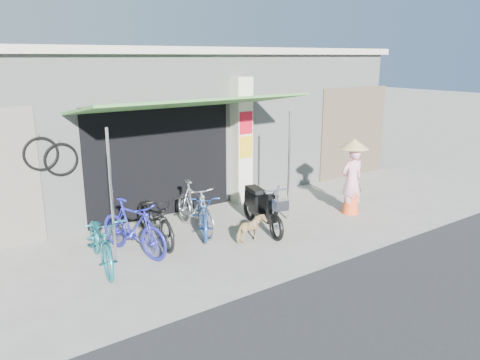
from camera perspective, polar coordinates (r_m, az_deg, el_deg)
ground at (r=9.26m, az=4.63°, el=-7.11°), size 80.00×80.00×0.00m
bicycle_shop at (r=13.00m, az=-9.88°, el=7.48°), size 12.30×5.30×3.66m
shop_pillar at (r=11.22m, az=0.09°, el=4.81°), size 0.42×0.44×3.00m
awning at (r=9.46m, az=-5.76°, el=9.06°), size 4.60×1.88×2.72m
neighbour_right at (r=14.14m, az=13.64°, el=5.67°), size 2.60×0.06×2.60m
bike_teal at (r=8.22m, az=-16.58°, el=-7.03°), size 0.90×1.90×0.96m
bike_blue at (r=8.58m, az=-12.90°, el=-5.67°), size 0.96×1.74×1.01m
bike_black at (r=9.07m, az=-10.32°, el=-4.49°), size 0.81×1.92×0.98m
bike_silver at (r=9.45m, az=-5.55°, el=-3.34°), size 0.63×1.75×1.03m
bike_navy at (r=9.41m, az=-4.53°, el=-3.93°), size 1.25×1.74×0.87m
street_dog at (r=8.97m, az=1.38°, el=-6.02°), size 0.66×0.37×0.53m
moped at (r=9.58m, az=2.61°, el=-3.36°), size 0.65×1.78×1.02m
nun at (r=10.74m, az=13.52°, el=0.38°), size 0.64×0.64×1.71m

